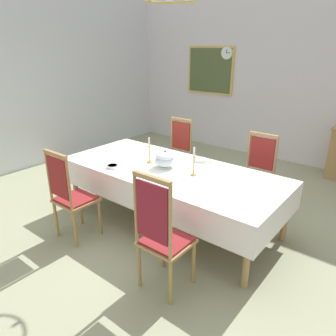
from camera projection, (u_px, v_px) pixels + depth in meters
name	position (u px, v px, depth m)	size (l,w,h in m)	color
ground	(174.00, 220.00, 4.29)	(6.76, 6.56, 0.04)	#989C7B
back_wall	(280.00, 75.00, 6.10)	(6.76, 0.08, 3.33)	silver
left_wall	(25.00, 77.00, 5.68)	(0.08, 6.56, 3.33)	silver
dining_table	(170.00, 174.00, 3.98)	(2.84, 1.23, 0.75)	#A18351
tablecloth	(170.00, 174.00, 3.98)	(2.86, 1.25, 0.35)	white
chair_south_a	(70.00, 194.00, 3.67)	(0.44, 0.42, 1.12)	#9F7E47
chair_north_a	(176.00, 152.00, 5.16)	(0.44, 0.42, 1.11)	#AC7D4E
chair_south_b	(162.00, 234.00, 2.85)	(0.44, 0.42, 1.21)	#AC7646
chair_north_b	(256.00, 172.00, 4.35)	(0.44, 0.42, 1.09)	#A27E44
soup_tureen	(165.00, 159.00, 3.96)	(0.28, 0.28, 0.22)	white
candlestick_west	(149.00, 153.00, 4.11)	(0.07, 0.07, 0.34)	gold
candlestick_east	(194.00, 164.00, 3.70)	(0.07, 0.07, 0.35)	gold
bowl_near_left	(112.00, 166.00, 3.97)	(0.15, 0.15, 0.04)	white
bowl_near_right	(201.00, 160.00, 4.20)	(0.17, 0.17, 0.04)	white
spoon_primary	(109.00, 165.00, 4.05)	(0.04, 0.18, 0.01)	gold
spoon_secondary	(210.00, 162.00, 4.15)	(0.05, 0.18, 0.01)	gold
mounted_clock	(227.00, 53.00, 6.57)	(0.27, 0.06, 0.27)	#D1B251
framed_painting	(210.00, 70.00, 6.94)	(1.13, 0.05, 1.01)	#D1B251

